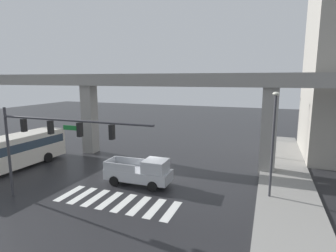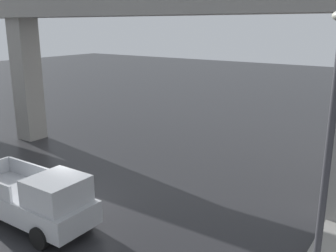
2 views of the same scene
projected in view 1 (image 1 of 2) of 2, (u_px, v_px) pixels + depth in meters
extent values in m
plane|color=#232326|center=(149.00, 176.00, 23.02)|extent=(120.00, 120.00, 0.00)
cube|color=silver|center=(70.00, 193.00, 19.46)|extent=(0.55, 2.80, 0.01)
cube|color=silver|center=(83.00, 195.00, 19.09)|extent=(0.55, 2.80, 0.01)
cube|color=silver|center=(96.00, 198.00, 18.71)|extent=(0.55, 2.80, 0.01)
cube|color=silver|center=(110.00, 200.00, 18.33)|extent=(0.55, 2.80, 0.01)
cube|color=silver|center=(124.00, 203.00, 17.95)|extent=(0.55, 2.80, 0.01)
cube|color=silver|center=(139.00, 206.00, 17.58)|extent=(0.55, 2.80, 0.01)
cube|color=silver|center=(155.00, 208.00, 17.20)|extent=(0.55, 2.80, 0.01)
cube|color=silver|center=(171.00, 211.00, 16.82)|extent=(0.55, 2.80, 0.01)
cube|color=gray|center=(169.00, 80.00, 25.97)|extent=(58.64, 1.84, 1.20)
cube|color=gray|center=(90.00, 119.00, 29.86)|extent=(1.30, 1.30, 7.34)
cube|color=gray|center=(269.00, 130.00, 23.54)|extent=(1.30, 1.30, 7.34)
cube|color=gray|center=(286.00, 183.00, 21.18)|extent=(4.00, 36.00, 0.15)
cube|color=#A8AAAF|center=(138.00, 174.00, 21.05)|extent=(5.12, 1.95, 0.80)
cube|color=#A8AAAF|center=(156.00, 166.00, 20.42)|extent=(1.72, 1.77, 0.90)
cube|color=#3F5160|center=(161.00, 167.00, 20.27)|extent=(0.12, 1.67, 0.77)
cube|color=#A8AAAF|center=(130.00, 161.00, 22.12)|extent=(2.65, 0.13, 0.60)
cube|color=#A8AAAF|center=(119.00, 168.00, 20.50)|extent=(2.65, 0.13, 0.60)
cube|color=#A8AAAF|center=(110.00, 162.00, 21.77)|extent=(0.12, 1.75, 0.60)
cylinder|color=black|center=(162.00, 178.00, 21.43)|extent=(0.76, 0.29, 0.76)
cylinder|color=black|center=(153.00, 186.00, 19.76)|extent=(0.76, 0.29, 0.76)
cylinder|color=black|center=(126.00, 173.00, 22.48)|extent=(0.76, 0.29, 0.76)
cylinder|color=black|center=(114.00, 181.00, 20.81)|extent=(0.76, 0.29, 0.76)
cube|color=beige|center=(10.00, 152.00, 24.24)|extent=(2.92, 10.89, 2.70)
cube|color=#2D3D4C|center=(9.00, 147.00, 24.16)|extent=(2.94, 10.35, 0.76)
cylinder|color=black|center=(48.00, 157.00, 26.68)|extent=(0.39, 0.97, 0.96)
cylinder|color=black|center=(29.00, 155.00, 27.60)|extent=(0.39, 0.97, 0.96)
cylinder|color=#38383D|center=(9.00, 153.00, 18.59)|extent=(0.18, 0.18, 6.20)
cylinder|color=#38383D|center=(71.00, 120.00, 16.31)|extent=(10.80, 0.14, 0.14)
cube|color=black|center=(24.00, 125.00, 17.70)|extent=(0.24, 0.32, 0.84)
sphere|color=orange|center=(24.00, 125.00, 17.70)|extent=(0.17, 0.17, 0.17)
cube|color=black|center=(51.00, 127.00, 16.95)|extent=(0.24, 0.32, 0.84)
sphere|color=orange|center=(51.00, 127.00, 16.95)|extent=(0.17, 0.17, 0.17)
cube|color=black|center=(80.00, 130.00, 16.19)|extent=(0.24, 0.32, 0.84)
sphere|color=orange|center=(80.00, 130.00, 16.19)|extent=(0.17, 0.17, 0.17)
cube|color=black|center=(112.00, 132.00, 15.44)|extent=(0.24, 0.32, 0.84)
sphere|color=orange|center=(112.00, 132.00, 15.44)|extent=(0.17, 0.17, 0.17)
cube|color=#19722D|center=(71.00, 128.00, 16.41)|extent=(1.10, 0.04, 0.28)
cylinder|color=#38383D|center=(272.00, 148.00, 18.09)|extent=(0.16, 0.16, 7.00)
ellipsoid|color=beige|center=(276.00, 94.00, 17.48)|extent=(0.44, 0.70, 0.24)
cylinder|color=#38383D|center=(272.00, 125.00, 27.51)|extent=(0.16, 0.16, 7.00)
ellipsoid|color=beige|center=(274.00, 88.00, 26.89)|extent=(0.44, 0.70, 0.24)
cylinder|color=#38383D|center=(272.00, 114.00, 35.48)|extent=(0.16, 0.16, 7.00)
ellipsoid|color=beige|center=(273.00, 86.00, 34.86)|extent=(0.44, 0.70, 0.24)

